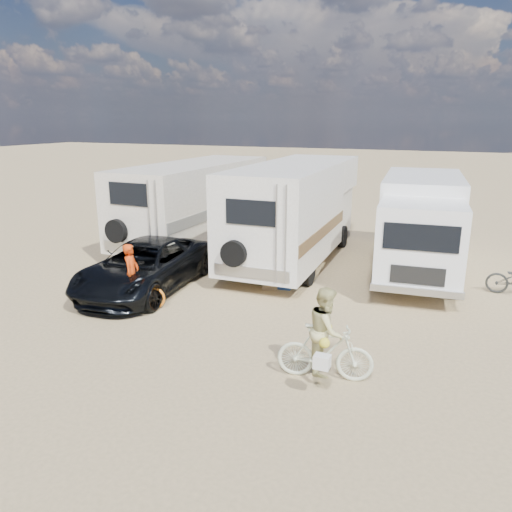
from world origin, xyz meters
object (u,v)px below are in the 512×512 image
at_px(rv_main, 295,213).
at_px(dark_suv, 145,266).
at_px(bike_man, 133,290).
at_px(rv_left, 194,204).
at_px(cooler, 283,282).
at_px(box_truck, 420,226).
at_px(bike_woman, 325,352).
at_px(rider_man, 132,279).
at_px(crate, 270,283).
at_px(rider_woman, 326,339).

relative_size(rv_main, dark_suv, 1.58).
bearing_deg(bike_man, rv_left, 0.89).
height_order(dark_suv, cooler, dark_suv).
bearing_deg(cooler, box_truck, 38.46).
relative_size(rv_left, cooler, 16.16).
bearing_deg(rv_main, dark_suv, -124.68).
bearing_deg(box_truck, bike_man, -141.52).
distance_m(rv_main, bike_woman, 8.31).
relative_size(bike_man, rider_man, 1.14).
distance_m(cooler, crate, 0.39).
bearing_deg(rider_man, rv_main, -37.99).
relative_size(dark_suv, bike_woman, 2.77).
bearing_deg(bike_woman, rv_left, 31.45).
xyz_separation_m(rv_main, cooler, (0.66, -2.96, -1.50)).
bearing_deg(rv_left, dark_suv, -74.80).
bearing_deg(rider_woman, box_truck, -17.93).
bearing_deg(rv_main, rider_woman, -68.68).
height_order(bike_man, rider_man, rider_man).
xyz_separation_m(rv_left, bike_man, (1.91, -6.67, -1.13)).
bearing_deg(rv_left, rider_man, -73.29).
bearing_deg(rv_left, crate, -38.31).
height_order(bike_woman, crate, bike_woman).
xyz_separation_m(rv_left, crate, (4.74, -3.84, -1.42)).
xyz_separation_m(rider_woman, cooler, (-2.52, 4.63, -0.65)).
bearing_deg(rv_main, bike_woman, -68.68).
relative_size(rv_left, box_truck, 1.09).
distance_m(bike_man, cooler, 4.37).
height_order(box_truck, bike_man, box_truck).
relative_size(dark_suv, crate, 11.80).
bearing_deg(rider_man, crate, -60.11).
bearing_deg(bike_woman, crate, 21.72).
distance_m(bike_man, bike_woman, 5.93).
distance_m(rv_left, rider_man, 6.98).
distance_m(rider_woman, cooler, 5.31).
distance_m(box_truck, bike_man, 9.20).
bearing_deg(box_truck, crate, -142.85).
height_order(rv_left, crate, rv_left).
xyz_separation_m(rv_main, rider_man, (-2.51, -5.95, -0.91)).
bearing_deg(dark_suv, rv_main, 52.25).
height_order(rv_left, box_truck, rv_left).
distance_m(dark_suv, bike_woman, 6.89).
xyz_separation_m(dark_suv, rider_man, (0.53, -1.31, 0.07)).
xyz_separation_m(rv_left, rider_woman, (7.61, -8.30, -0.75)).
distance_m(rv_left, dark_suv, 5.60).
relative_size(box_truck, cooler, 14.84).
xyz_separation_m(bike_woman, crate, (-2.87, 4.46, -0.38)).
relative_size(rv_main, rv_left, 1.01).
relative_size(bike_woman, crate, 4.26).
bearing_deg(bike_man, cooler, -61.80).
bearing_deg(cooler, rider_man, -141.51).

